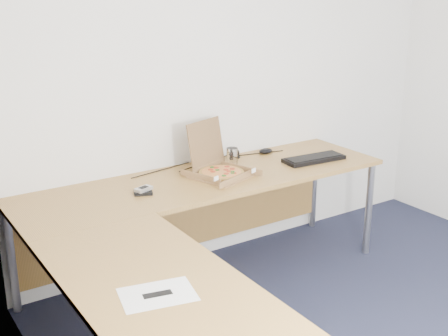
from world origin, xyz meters
TOP-DOWN VIEW (x-y plane):
  - desk at (-0.82, 0.97)m, footprint 2.50×2.20m
  - pizza_box at (-0.41, 1.39)m, footprint 0.33×0.38m
  - drinking_glass at (-0.24, 1.50)m, footprint 0.08×0.08m
  - keyboard at (0.32, 1.30)m, footprint 0.46×0.19m
  - mouse at (0.15, 1.63)m, footprint 0.11×0.07m
  - wallet at (-0.98, 1.36)m, footprint 0.14×0.13m
  - phone at (-0.97, 1.36)m, footprint 0.12×0.09m
  - paper_sheet at (-1.44, 0.26)m, footprint 0.34×0.27m
  - dome_speaker at (-0.10, 1.68)m, footprint 0.09×0.09m
  - cable_bundle at (-0.34, 1.68)m, footprint 0.59×0.12m

SIDE VIEW (x-z plane):
  - desk at x=-0.82m, z-range 0.34..1.07m
  - paper_sheet at x=-1.44m, z-range 0.73..0.73m
  - cable_bundle at x=-0.34m, z-range 0.73..0.74m
  - wallet at x=-0.98m, z-range 0.73..0.75m
  - keyboard at x=0.32m, z-range 0.73..0.76m
  - mouse at x=0.15m, z-range 0.73..0.77m
  - phone at x=-0.97m, z-range 0.75..0.77m
  - dome_speaker at x=-0.10m, z-range 0.73..0.80m
  - pizza_box at x=-0.41m, z-range 0.60..0.94m
  - drinking_glass at x=-0.24m, z-range 0.73..0.86m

